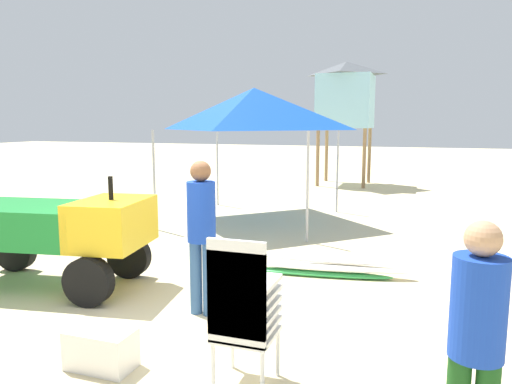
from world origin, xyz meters
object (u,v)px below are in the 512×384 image
stacked_plastic_chairs (242,303)px  lifeguard_tower (346,95)px  utility_cart (56,229)px  cooler_box (101,349)px  lifeguard_far_right (477,335)px  surfboard_pile (326,267)px  popup_canopy (254,109)px  lifeguard_near_right (202,227)px  traffic_cone_near (481,296)px

stacked_plastic_chairs → lifeguard_tower: size_ratio=0.30×
lifeguard_tower → utility_cart: bearing=-98.9°
lifeguard_tower → cooler_box: size_ratio=7.08×
lifeguard_far_right → lifeguard_tower: 14.49m
stacked_plastic_chairs → surfboard_pile: stacked_plastic_chairs is taller
lifeguard_far_right → popup_canopy: size_ratio=0.50×
lifeguard_far_right → popup_canopy: popup_canopy is taller
cooler_box → surfboard_pile: bearing=67.1°
lifeguard_far_right → stacked_plastic_chairs: bearing=164.9°
popup_canopy → lifeguard_tower: 7.07m
lifeguard_far_right → cooler_box: size_ratio=2.70×
cooler_box → lifeguard_far_right: bearing=-7.1°
stacked_plastic_chairs → lifeguard_far_right: 1.73m
lifeguard_near_right → lifeguard_tower: bearing=91.5°
lifeguard_tower → surfboard_pile: bearing=-82.3°
surfboard_pile → stacked_plastic_chairs: bearing=-91.3°
lifeguard_tower → lifeguard_near_right: bearing=-88.5°
utility_cart → lifeguard_far_right: 5.27m
lifeguard_near_right → cooler_box: lifeguard_near_right is taller
utility_cart → cooler_box: utility_cart is taller
stacked_plastic_chairs → popup_canopy: bearing=108.6°
stacked_plastic_chairs → lifeguard_near_right: 1.69m
utility_cart → popup_canopy: (0.99, 5.04, 1.68)m
utility_cart → popup_canopy: bearing=78.9°
surfboard_pile → lifeguard_far_right: lifeguard_far_right is taller
lifeguard_tower → lifeguard_far_right: bearing=-78.0°
traffic_cone_near → lifeguard_far_right: bearing=-97.0°
surfboard_pile → lifeguard_far_right: bearing=-66.5°
lifeguard_near_right → stacked_plastic_chairs: bearing=-53.4°
lifeguard_far_right → traffic_cone_near: 2.76m
lifeguard_near_right → popup_canopy: 5.57m
popup_canopy → cooler_box: 7.10m
lifeguard_far_right → cooler_box: 3.10m
surfboard_pile → cooler_box: size_ratio=4.06×
popup_canopy → cooler_box: (0.90, -6.66, -2.29)m
lifeguard_near_right → traffic_cone_near: size_ratio=3.26×
stacked_plastic_chairs → traffic_cone_near: size_ratio=2.39×
lifeguard_far_right → lifeguard_near_right: bearing=146.1°
utility_cart → traffic_cone_near: bearing=7.4°
popup_canopy → traffic_cone_near: (4.21, -4.36, -2.20)m
stacked_plastic_chairs → traffic_cone_near: bearing=48.0°
stacked_plastic_chairs → lifeguard_near_right: size_ratio=0.73×
utility_cart → surfboard_pile: utility_cart is taller
surfboard_pile → lifeguard_far_right: 4.07m
surfboard_pile → cooler_box: bearing=-112.9°
cooler_box → lifeguard_tower: bearing=90.0°
lifeguard_tower → cooler_box: bearing=-90.0°
cooler_box → utility_cart: bearing=139.5°
utility_cart → cooler_box: size_ratio=4.52×
stacked_plastic_chairs → lifeguard_far_right: lifeguard_far_right is taller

